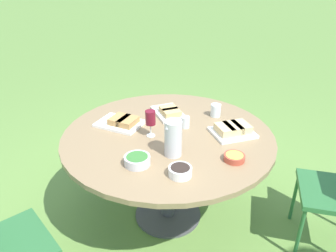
% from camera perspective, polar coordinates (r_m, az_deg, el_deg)
% --- Properties ---
extents(ground_plane, '(40.00, 40.00, 0.00)m').
position_cam_1_polar(ground_plane, '(2.77, 0.00, -15.14)').
color(ground_plane, '#668E42').
extents(dining_table, '(1.50, 1.50, 0.75)m').
position_cam_1_polar(dining_table, '(2.37, 0.00, -3.24)').
color(dining_table, '#4C4C51').
rests_on(dining_table, ground_plane).
extents(water_pitcher, '(0.12, 0.11, 0.24)m').
position_cam_1_polar(water_pitcher, '(2.02, 0.91, -2.16)').
color(water_pitcher, silver).
rests_on(water_pitcher, dining_table).
extents(wine_glass, '(0.07, 0.07, 0.19)m').
position_cam_1_polar(wine_glass, '(2.24, -3.08, 1.31)').
color(wine_glass, silver).
rests_on(wine_glass, dining_table).
extents(platter_bread_main, '(0.29, 0.36, 0.06)m').
position_cam_1_polar(platter_bread_main, '(2.59, 0.21, 2.45)').
color(platter_bread_main, white).
rests_on(platter_bread_main, dining_table).
extents(platter_charcuterie, '(0.36, 0.33, 0.07)m').
position_cam_1_polar(platter_charcuterie, '(2.35, 11.22, -0.64)').
color(platter_charcuterie, white).
rests_on(platter_charcuterie, dining_table).
extents(platter_sandwich_side, '(0.35, 0.40, 0.06)m').
position_cam_1_polar(platter_sandwich_side, '(2.45, -8.06, 0.69)').
color(platter_sandwich_side, white).
rests_on(platter_sandwich_side, dining_table).
extents(bowl_fries, '(0.13, 0.13, 0.04)m').
position_cam_1_polar(bowl_fries, '(2.06, 11.48, -5.36)').
color(bowl_fries, '#B74733').
rests_on(bowl_fries, dining_table).
extents(bowl_salad, '(0.16, 0.16, 0.06)m').
position_cam_1_polar(bowl_salad, '(1.98, -5.38, -5.90)').
color(bowl_salad, silver).
rests_on(bowl_salad, dining_table).
extents(bowl_olives, '(0.14, 0.14, 0.06)m').
position_cam_1_polar(bowl_olives, '(1.88, 2.14, -7.81)').
color(bowl_olives, white).
rests_on(bowl_olives, dining_table).
extents(cup_water_near, '(0.06, 0.06, 0.09)m').
position_cam_1_polar(cup_water_near, '(2.39, 3.02, 0.68)').
color(cup_water_near, silver).
rests_on(cup_water_near, dining_table).
extents(cup_water_far, '(0.08, 0.08, 0.10)m').
position_cam_1_polar(cup_water_far, '(2.59, 8.31, 2.72)').
color(cup_water_far, silver).
rests_on(cup_water_far, dining_table).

